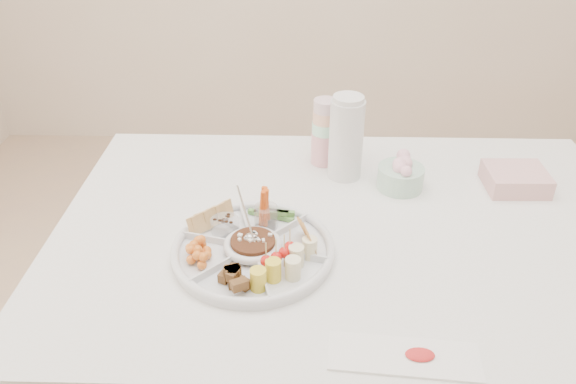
{
  "coord_description": "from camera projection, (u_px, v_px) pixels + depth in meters",
  "views": [
    {
      "loc": [
        -0.13,
        -1.18,
        1.6
      ],
      "look_at": [
        -0.16,
        -0.03,
        0.87
      ],
      "focal_mm": 35.0,
      "sensor_mm": 36.0,
      "label": 1
    }
  ],
  "objects": [
    {
      "name": "cherries",
      "position": [
        198.0,
        251.0,
        1.29
      ],
      "size": [
        0.12,
        0.12,
        0.04
      ],
      "primitive_type": null,
      "rotation": [
        0.0,
        0.0,
        -0.25
      ],
      "color": "#D76C39",
      "rests_on": "party_tray"
    },
    {
      "name": "tortillas",
      "position": [
        306.0,
        232.0,
        1.34
      ],
      "size": [
        0.12,
        0.12,
        0.06
      ],
      "primitive_type": null,
      "rotation": [
        0.0,
        0.0,
        -0.25
      ],
      "color": "#AB884D",
      "rests_on": "party_tray"
    },
    {
      "name": "pita_raisins",
      "position": [
        219.0,
        217.0,
        1.39
      ],
      "size": [
        0.12,
        0.12,
        0.05
      ],
      "primitive_type": null,
      "rotation": [
        0.0,
        0.0,
        -0.25
      ],
      "color": "#E09D59",
      "rests_on": "party_tray"
    },
    {
      "name": "cup_stack",
      "position": [
        325.0,
        130.0,
        1.67
      ],
      "size": [
        0.1,
        0.1,
        0.22
      ],
      "primitive_type": "cylinder",
      "rotation": [
        0.0,
        0.0,
        0.24
      ],
      "color": "#B3D5AE",
      "rests_on": "dining_table"
    },
    {
      "name": "dining_table",
      "position": [
        344.0,
        330.0,
        1.64
      ],
      "size": [
        1.52,
        1.02,
        0.76
      ],
      "primitive_type": "cube",
      "color": "white",
      "rests_on": "floor"
    },
    {
      "name": "placemat",
      "position": [
        404.0,
        357.0,
        1.07
      ],
      "size": [
        0.3,
        0.12,
        0.01
      ],
      "primitive_type": "cube",
      "rotation": [
        0.0,
        0.0,
        -0.09
      ],
      "color": "#EBE8CA",
      "rests_on": "dining_table"
    },
    {
      "name": "bean_dip",
      "position": [
        253.0,
        245.0,
        1.32
      ],
      "size": [
        0.13,
        0.13,
        0.04
      ],
      "primitive_type": "cylinder",
      "rotation": [
        0.0,
        0.0,
        -0.25
      ],
      "color": "#3C2214",
      "rests_on": "party_tray"
    },
    {
      "name": "napkin_stack",
      "position": [
        515.0,
        179.0,
        1.59
      ],
      "size": [
        0.17,
        0.15,
        0.06
      ],
      "primitive_type": "cube",
      "rotation": [
        0.0,
        0.0,
        0.02
      ],
      "color": "#E0A5A6",
      "rests_on": "dining_table"
    },
    {
      "name": "granola_chunks",
      "position": [
        233.0,
        278.0,
        1.21
      ],
      "size": [
        0.11,
        0.11,
        0.04
      ],
      "primitive_type": null,
      "rotation": [
        0.0,
        0.0,
        -0.25
      ],
      "color": "#482A10",
      "rests_on": "party_tray"
    },
    {
      "name": "party_tray",
      "position": [
        253.0,
        247.0,
        1.33
      ],
      "size": [
        0.46,
        0.46,
        0.04
      ],
      "primitive_type": "cylinder",
      "rotation": [
        0.0,
        0.0,
        -0.25
      ],
      "color": "silver",
      "rests_on": "dining_table"
    },
    {
      "name": "carrot_cucumber",
      "position": [
        269.0,
        204.0,
        1.41
      ],
      "size": [
        0.14,
        0.14,
        0.1
      ],
      "primitive_type": null,
      "rotation": [
        0.0,
        0.0,
        -0.25
      ],
      "color": "#D94F13",
      "rests_on": "party_tray"
    },
    {
      "name": "flower_bowl",
      "position": [
        401.0,
        173.0,
        1.57
      ],
      "size": [
        0.15,
        0.15,
        0.1
      ],
      "primitive_type": "cylinder",
      "rotation": [
        0.0,
        0.0,
        -0.18
      ],
      "color": "#A2E6BF",
      "rests_on": "dining_table"
    },
    {
      "name": "thermos",
      "position": [
        346.0,
        137.0,
        1.59
      ],
      "size": [
        0.11,
        0.11,
        0.25
      ],
      "primitive_type": "cylinder",
      "rotation": [
        0.0,
        0.0,
        -0.09
      ],
      "color": "silver",
      "rests_on": "dining_table"
    },
    {
      "name": "banana_tomato",
      "position": [
        291.0,
        261.0,
        1.23
      ],
      "size": [
        0.14,
        0.14,
        0.09
      ],
      "primitive_type": null,
      "rotation": [
        0.0,
        0.0,
        -0.25
      ],
      "color": "#FFF98F",
      "rests_on": "party_tray"
    }
  ]
}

